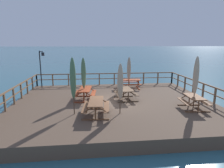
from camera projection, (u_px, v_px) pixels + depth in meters
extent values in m
plane|color=#2D5B6B|center=(113.00, 110.00, 13.08)|extent=(600.00, 600.00, 0.00)
cube|color=brown|center=(113.00, 106.00, 13.02)|extent=(12.97, 10.97, 0.64)
cube|color=brown|center=(107.00, 74.00, 17.93)|extent=(12.67, 0.09, 0.08)
cube|color=brown|center=(107.00, 79.00, 18.02)|extent=(12.67, 0.07, 0.06)
cube|color=brown|center=(37.00, 80.00, 17.37)|extent=(0.10, 0.10, 1.05)
cube|color=brown|center=(53.00, 80.00, 17.51)|extent=(0.10, 0.10, 1.05)
cube|color=brown|center=(69.00, 80.00, 17.66)|extent=(0.10, 0.10, 1.05)
cube|color=brown|center=(84.00, 80.00, 17.81)|extent=(0.10, 0.10, 1.05)
cube|color=brown|center=(99.00, 79.00, 17.96)|extent=(0.10, 0.10, 1.05)
cube|color=brown|center=(114.00, 79.00, 18.11)|extent=(0.10, 0.10, 1.05)
cube|color=brown|center=(129.00, 79.00, 18.26)|extent=(0.10, 0.10, 1.05)
cube|color=brown|center=(144.00, 78.00, 18.40)|extent=(0.10, 0.10, 1.05)
cube|color=brown|center=(158.00, 78.00, 18.55)|extent=(0.10, 0.10, 1.05)
cube|color=brown|center=(172.00, 78.00, 18.70)|extent=(0.10, 0.10, 1.05)
cube|color=brown|center=(13.00, 88.00, 12.07)|extent=(0.09, 10.67, 0.08)
cube|color=brown|center=(14.00, 95.00, 12.17)|extent=(0.07, 10.67, 0.06)
cube|color=brown|center=(5.00, 103.00, 10.88)|extent=(0.10, 0.10, 1.05)
cube|color=brown|center=(14.00, 96.00, 12.18)|extent=(0.10, 0.10, 1.05)
cube|color=brown|center=(21.00, 91.00, 13.47)|extent=(0.10, 0.10, 1.05)
cube|color=brown|center=(27.00, 87.00, 14.77)|extent=(0.10, 0.10, 1.05)
cube|color=brown|center=(32.00, 83.00, 16.07)|extent=(0.10, 0.10, 1.05)
cube|color=brown|center=(37.00, 80.00, 17.37)|extent=(0.10, 0.10, 1.05)
cube|color=brown|center=(204.00, 84.00, 13.40)|extent=(0.09, 10.67, 0.08)
cube|color=brown|center=(203.00, 90.00, 13.50)|extent=(0.07, 10.67, 0.06)
cube|color=brown|center=(215.00, 96.00, 12.21)|extent=(0.10, 0.10, 1.05)
cube|color=brown|center=(203.00, 91.00, 13.51)|extent=(0.10, 0.10, 1.05)
cube|color=brown|center=(193.00, 87.00, 14.81)|extent=(0.10, 0.10, 1.05)
cube|color=brown|center=(185.00, 83.00, 16.10)|extent=(0.10, 0.10, 1.05)
cube|color=brown|center=(178.00, 80.00, 17.40)|extent=(0.10, 0.10, 1.05)
cube|color=brown|center=(172.00, 78.00, 18.70)|extent=(0.10, 0.10, 1.05)
cube|color=#993819|center=(85.00, 89.00, 13.19)|extent=(0.94, 1.93, 0.05)
cube|color=#993819|center=(93.00, 93.00, 13.25)|extent=(0.46, 1.89, 0.04)
cube|color=#993819|center=(77.00, 93.00, 13.24)|extent=(0.46, 1.89, 0.04)
cube|color=maroon|center=(84.00, 102.00, 12.59)|extent=(1.40, 0.22, 0.06)
cylinder|color=maroon|center=(84.00, 97.00, 12.52)|extent=(0.07, 0.07, 0.74)
cylinder|color=maroon|center=(88.00, 94.00, 12.48)|extent=(0.63, 0.12, 0.37)
cylinder|color=maroon|center=(79.00, 94.00, 12.48)|extent=(0.63, 0.12, 0.37)
cube|color=maroon|center=(87.00, 96.00, 14.07)|extent=(1.40, 0.22, 0.06)
cylinder|color=maroon|center=(87.00, 92.00, 14.00)|extent=(0.07, 0.07, 0.74)
cylinder|color=maroon|center=(90.00, 89.00, 13.96)|extent=(0.63, 0.12, 0.37)
cylinder|color=maroon|center=(83.00, 89.00, 13.95)|extent=(0.63, 0.12, 0.37)
cube|color=brown|center=(126.00, 89.00, 13.18)|extent=(0.88, 1.73, 0.05)
cube|color=brown|center=(134.00, 93.00, 13.34)|extent=(0.40, 1.69, 0.04)
cube|color=brown|center=(118.00, 94.00, 13.14)|extent=(0.40, 1.69, 0.04)
cube|color=#432F1F|center=(128.00, 102.00, 12.69)|extent=(1.40, 0.18, 0.06)
cylinder|color=#432F1F|center=(128.00, 97.00, 12.62)|extent=(0.07, 0.07, 0.74)
cylinder|color=#432F1F|center=(132.00, 93.00, 12.63)|extent=(0.63, 0.10, 0.37)
cylinder|color=#432F1F|center=(124.00, 94.00, 12.53)|extent=(0.63, 0.10, 0.37)
cube|color=#432F1F|center=(123.00, 96.00, 13.96)|extent=(1.40, 0.18, 0.06)
cylinder|color=#432F1F|center=(123.00, 92.00, 13.89)|extent=(0.07, 0.07, 0.74)
cylinder|color=#432F1F|center=(127.00, 89.00, 13.90)|extent=(0.63, 0.10, 0.37)
cylinder|color=#432F1F|center=(120.00, 89.00, 13.80)|extent=(0.63, 0.10, 0.37)
cube|color=brown|center=(194.00, 97.00, 11.31)|extent=(0.89, 1.66, 0.05)
cube|color=brown|center=(203.00, 101.00, 11.38)|extent=(0.42, 1.62, 0.04)
cube|color=brown|center=(184.00, 102.00, 11.36)|extent=(0.42, 1.62, 0.04)
cube|color=brown|center=(198.00, 112.00, 10.85)|extent=(1.40, 0.20, 0.06)
cylinder|color=brown|center=(198.00, 106.00, 10.78)|extent=(0.07, 0.07, 0.74)
cylinder|color=brown|center=(204.00, 102.00, 10.74)|extent=(0.63, 0.11, 0.37)
cylinder|color=brown|center=(194.00, 102.00, 10.72)|extent=(0.63, 0.11, 0.37)
cube|color=brown|center=(189.00, 105.00, 12.06)|extent=(1.40, 0.20, 0.06)
cylinder|color=brown|center=(189.00, 100.00, 11.99)|extent=(0.07, 0.07, 0.74)
cylinder|color=brown|center=(194.00, 96.00, 11.95)|extent=(0.63, 0.11, 0.37)
cylinder|color=brown|center=(185.00, 96.00, 11.94)|extent=(0.63, 0.11, 0.37)
cube|color=brown|center=(96.00, 101.00, 10.39)|extent=(0.91, 2.06, 0.05)
cube|color=brown|center=(107.00, 106.00, 10.47)|extent=(0.44, 2.03, 0.04)
cube|color=brown|center=(86.00, 107.00, 10.43)|extent=(0.44, 2.03, 0.04)
cube|color=brown|center=(95.00, 120.00, 9.73)|extent=(1.40, 0.19, 0.06)
cylinder|color=brown|center=(95.00, 113.00, 9.66)|extent=(0.07, 0.07, 0.74)
cylinder|color=brown|center=(101.00, 109.00, 9.62)|extent=(0.63, 0.10, 0.37)
cylinder|color=brown|center=(90.00, 109.00, 9.60)|extent=(0.63, 0.10, 0.37)
cube|color=brown|center=(97.00, 109.00, 11.34)|extent=(1.40, 0.19, 0.06)
cylinder|color=brown|center=(97.00, 103.00, 11.27)|extent=(0.07, 0.07, 0.74)
cylinder|color=brown|center=(102.00, 100.00, 11.23)|extent=(0.63, 0.10, 0.37)
cylinder|color=brown|center=(92.00, 100.00, 11.22)|extent=(0.63, 0.10, 0.37)
cube|color=#993819|center=(129.00, 80.00, 16.49)|extent=(1.97, 0.84, 0.05)
cube|color=#993819|center=(130.00, 85.00, 16.00)|extent=(1.95, 0.36, 0.04)
cube|color=#993819|center=(128.00, 82.00, 17.10)|extent=(1.95, 0.36, 0.04)
cube|color=maroon|center=(120.00, 88.00, 16.58)|extent=(0.13, 1.40, 0.06)
cylinder|color=maroon|center=(120.00, 84.00, 16.51)|extent=(0.07, 0.07, 0.74)
cylinder|color=maroon|center=(120.00, 82.00, 16.19)|extent=(0.08, 0.63, 0.37)
cylinder|color=maroon|center=(119.00, 81.00, 16.74)|extent=(0.08, 0.63, 0.37)
cube|color=maroon|center=(138.00, 88.00, 16.69)|extent=(0.13, 1.40, 0.06)
cylinder|color=maroon|center=(138.00, 84.00, 16.62)|extent=(0.07, 0.07, 0.74)
cylinder|color=maroon|center=(139.00, 82.00, 16.30)|extent=(0.08, 0.63, 0.37)
cylinder|color=maroon|center=(137.00, 81.00, 16.85)|extent=(0.08, 0.63, 0.37)
cylinder|color=#4C3828|center=(84.00, 80.00, 13.03)|extent=(0.06, 0.06, 2.72)
ellipsoid|color=#4C704C|center=(84.00, 73.00, 12.93)|extent=(0.32, 0.32, 2.07)
cylinder|color=#2D432D|center=(84.00, 75.00, 12.96)|extent=(0.21, 0.21, 0.05)
cone|color=#4C3828|center=(83.00, 59.00, 12.73)|extent=(0.10, 0.10, 0.14)
cylinder|color=#4C3828|center=(120.00, 90.00, 10.42)|extent=(0.06, 0.06, 2.61)
ellipsoid|color=tan|center=(120.00, 82.00, 10.33)|extent=(0.32, 0.32, 1.99)
cylinder|color=#71614F|center=(120.00, 85.00, 10.36)|extent=(0.21, 0.21, 0.05)
cone|color=#4C3828|center=(120.00, 65.00, 10.14)|extent=(0.10, 0.10, 0.14)
cylinder|color=#4C3828|center=(195.00, 84.00, 11.20)|extent=(0.06, 0.06, 2.92)
ellipsoid|color=tan|center=(196.00, 76.00, 11.09)|extent=(0.32, 0.32, 2.22)
cylinder|color=#71614F|center=(196.00, 78.00, 11.12)|extent=(0.21, 0.21, 0.05)
cone|color=#4C3828|center=(198.00, 58.00, 10.88)|extent=(0.10, 0.10, 0.14)
cylinder|color=#4C3828|center=(73.00, 88.00, 10.28)|extent=(0.06, 0.06, 2.93)
ellipsoid|color=#4C704C|center=(73.00, 78.00, 10.17)|extent=(0.32, 0.32, 2.22)
cylinder|color=#2D432D|center=(73.00, 82.00, 10.21)|extent=(0.21, 0.21, 0.05)
cone|color=#4C3828|center=(72.00, 59.00, 9.96)|extent=(0.10, 0.10, 0.14)
cylinder|color=#4C3828|center=(129.00, 74.00, 16.30)|extent=(0.06, 0.06, 2.54)
ellipsoid|color=tan|center=(129.00, 69.00, 16.21)|extent=(0.32, 0.32, 1.93)
cylinder|color=#685B4C|center=(129.00, 70.00, 16.24)|extent=(0.21, 0.21, 0.05)
cone|color=#4C3828|center=(129.00, 58.00, 16.02)|extent=(0.10, 0.10, 0.14)
cylinder|color=black|center=(41.00, 69.00, 16.67)|extent=(0.09, 0.09, 3.20)
cylinder|color=black|center=(41.00, 52.00, 16.18)|extent=(0.42, 0.44, 0.06)
cube|color=black|center=(43.00, 54.00, 16.05)|extent=(0.20, 0.20, 0.28)
sphere|color=#F4E08C|center=(43.00, 54.00, 16.05)|extent=(0.14, 0.14, 0.14)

